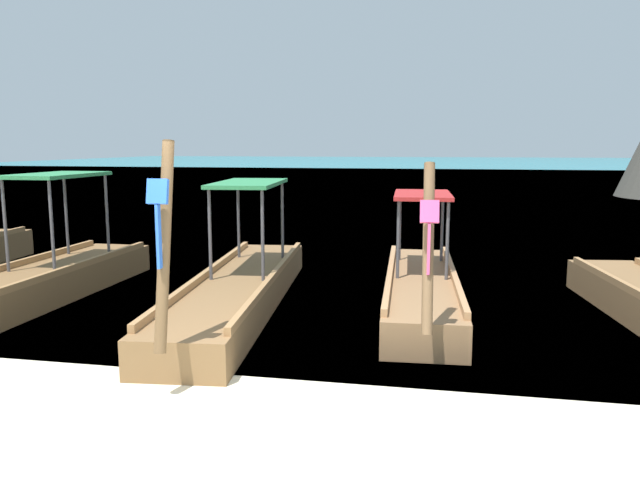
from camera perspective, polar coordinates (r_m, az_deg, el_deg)
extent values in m
plane|color=beige|center=(5.75, -6.28, -16.70)|extent=(120.00, 120.00, 0.00)
plane|color=#147A89|center=(66.16, 9.74, 6.52)|extent=(120.00, 120.00, 0.00)
cube|color=brown|center=(10.85, -24.51, -3.86)|extent=(1.17, 5.36, 0.49)
cube|color=#996C3F|center=(11.11, -26.87, -2.18)|extent=(0.09, 4.93, 0.10)
cube|color=#996C3F|center=(10.49, -22.22, -2.49)|extent=(0.09, 4.93, 0.10)
cylinder|color=#4C4C51|center=(10.83, -26.99, 1.16)|extent=(0.05, 0.05, 1.45)
cylinder|color=#4C4C51|center=(10.35, -23.46, 1.08)|extent=(0.05, 0.05, 1.45)
cylinder|color=#4C4C51|center=(12.12, -22.33, 2.18)|extent=(0.05, 0.05, 1.45)
cylinder|color=#4C4C51|center=(11.70, -19.01, 2.14)|extent=(0.05, 0.05, 1.45)
cube|color=#2D844C|center=(11.18, -23.08, 5.52)|extent=(0.99, 1.81, 0.06)
cube|color=brown|center=(9.59, -7.40, -4.81)|extent=(1.74, 6.36, 0.46)
cube|color=#9F7246|center=(9.66, -10.50, -3.10)|extent=(0.64, 5.76, 0.10)
cube|color=#9F7246|center=(9.42, -4.29, -3.27)|extent=(0.64, 5.76, 0.10)
cylinder|color=brown|center=(6.30, -14.14, -0.51)|extent=(0.18, 0.60, 2.08)
cube|color=blue|center=(6.12, -14.73, 4.34)|extent=(0.21, 0.13, 0.25)
cube|color=blue|center=(6.15, -14.63, 0.31)|extent=(0.04, 0.08, 0.62)
cylinder|color=#4C4C51|center=(9.36, -10.10, 0.46)|extent=(0.05, 0.05, 1.36)
cylinder|color=#4C4C51|center=(9.18, -5.31, 0.40)|extent=(0.05, 0.05, 1.36)
cylinder|color=#4C4C51|center=(11.17, -7.52, 1.86)|extent=(0.05, 0.05, 1.36)
cylinder|color=#4C4C51|center=(11.02, -3.48, 1.82)|extent=(0.05, 0.05, 1.36)
cube|color=#2D844C|center=(10.11, -6.59, 5.20)|extent=(1.16, 2.17, 0.06)
cube|color=olive|center=(9.66, 9.29, -4.73)|extent=(1.30, 5.12, 0.46)
cube|color=#AF7F52|center=(9.60, 6.47, -3.03)|extent=(0.32, 4.67, 0.10)
cube|color=#AF7F52|center=(9.62, 12.19, -3.15)|extent=(0.32, 4.67, 0.10)
cylinder|color=brown|center=(6.82, 9.93, -0.67)|extent=(0.15, 0.68, 1.84)
cube|color=#F24C8C|center=(6.64, 10.06, 2.59)|extent=(0.21, 0.14, 0.25)
cube|color=#F24C8C|center=(6.68, 9.97, -0.81)|extent=(0.03, 0.08, 0.55)
cylinder|color=#4C4C51|center=(9.37, 7.21, 0.02)|extent=(0.05, 0.05, 1.18)
cylinder|color=#4C4C51|center=(9.39, 11.64, -0.08)|extent=(0.05, 0.05, 1.18)
cylinder|color=#4C4C51|center=(10.88, 7.35, 1.23)|extent=(0.05, 0.05, 1.18)
cylinder|color=#4C4C51|center=(10.90, 11.17, 1.14)|extent=(0.05, 0.05, 1.18)
cube|color=#AD2323|center=(10.06, 9.43, 4.11)|extent=(0.97, 1.77, 0.06)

